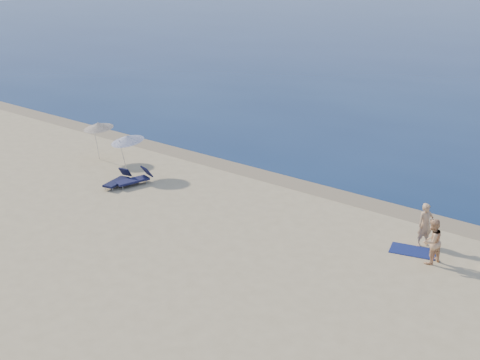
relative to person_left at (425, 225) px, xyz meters
name	(u,v)px	position (x,y,z in m)	size (l,w,h in m)	color
wet_sand_strip	(351,198)	(-4.48, 2.54, -0.86)	(240.00, 1.60, 0.00)	#847254
person_left	(425,225)	(0.00, 0.00, 0.00)	(0.63, 0.41, 1.73)	tan
person_right	(432,241)	(0.72, -1.17, -0.01)	(0.83, 0.65, 1.72)	tan
beach_towel	(413,251)	(-0.10, -0.71, -0.85)	(1.68, 0.93, 0.03)	#0F194F
umbrella_near	(127,139)	(-14.95, -1.56, 1.00)	(2.22, 2.24, 2.19)	silver
umbrella_far	(98,126)	(-17.95, -0.92, 1.01)	(1.95, 1.96, 2.16)	silver
lounger_left	(118,180)	(-14.13, -3.01, -0.60)	(0.88, 1.73, 0.73)	#121533
lounger_right	(135,179)	(-13.55, -2.43, -0.58)	(1.03, 1.90, 0.80)	#16183E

